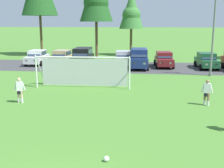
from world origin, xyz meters
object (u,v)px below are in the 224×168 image
(parked_car_slot_right, at_px, (164,59))
(soccer_goal, at_px, (84,70))
(parked_car_slot_far_left, at_px, (37,57))
(street_lamp, at_px, (215,36))
(parked_car_slot_center, at_px, (123,58))
(parked_car_slot_center_left, at_px, (83,57))
(player_striker_near, at_px, (207,92))
(parked_car_slot_center_right, at_px, (139,58))
(player_winger_left, at_px, (20,90))
(parked_car_slot_left, at_px, (62,57))
(parked_car_slot_far_right, at_px, (206,61))
(soccer_ball, at_px, (106,159))

(parked_car_slot_right, bearing_deg, soccer_goal, -122.62)
(parked_car_slot_far_left, distance_m, street_lamp, 20.20)
(soccer_goal, distance_m, street_lamp, 12.90)
(parked_car_slot_center, bearing_deg, soccer_goal, -101.27)
(parked_car_slot_right, height_order, street_lamp, street_lamp)
(parked_car_slot_center_left, bearing_deg, parked_car_slot_right, 6.83)
(player_striker_near, xyz_separation_m, parked_car_slot_center_right, (-4.66, 13.90, 0.29))
(player_winger_left, distance_m, parked_car_slot_right, 18.88)
(parked_car_slot_left, relative_size, parked_car_slot_right, 1.01)
(soccer_goal, xyz_separation_m, player_striker_near, (8.75, -4.40, -0.47))
(parked_car_slot_left, distance_m, parked_car_slot_center, 7.39)
(street_lamp, bearing_deg, parked_car_slot_far_right, 86.67)
(parked_car_slot_center, distance_m, parked_car_slot_far_right, 9.31)
(soccer_goal, distance_m, parked_car_slot_right, 12.80)
(parked_car_slot_left, xyz_separation_m, street_lamp, (16.39, -5.39, 2.93))
(soccer_ball, height_order, parked_car_slot_left, parked_car_slot_left)
(parked_car_slot_center_left, bearing_deg, parked_car_slot_center_right, -1.64)
(soccer_goal, bearing_deg, parked_car_slot_center_right, 66.71)
(parked_car_slot_far_right, bearing_deg, parked_car_slot_left, 176.97)
(parked_car_slot_center_left, bearing_deg, street_lamp, -16.01)
(soccer_goal, bearing_deg, parked_car_slot_right, 57.38)
(soccer_ball, relative_size, parked_car_slot_center, 0.05)
(soccer_goal, bearing_deg, player_winger_left, -120.44)
(player_winger_left, bearing_deg, parked_car_slot_center, 72.09)
(parked_car_slot_right, bearing_deg, soccer_ball, -98.14)
(player_striker_near, height_order, player_winger_left, same)
(parked_car_slot_left, bearing_deg, street_lamp, -18.21)
(player_striker_near, xyz_separation_m, parked_car_slot_center, (-6.52, 15.60, 0.05))
(soccer_goal, height_order, parked_car_slot_far_left, soccer_goal)
(player_striker_near, distance_m, parked_car_slot_far_left, 22.74)
(soccer_goal, distance_m, parked_car_slot_far_right, 15.46)
(player_striker_near, relative_size, parked_car_slot_center_left, 0.35)
(parked_car_slot_far_left, distance_m, parked_car_slot_center, 10.34)
(parked_car_slot_center_left, bearing_deg, soccer_goal, -76.84)
(soccer_ball, bearing_deg, soccer_goal, 105.86)
(soccer_ball, distance_m, parked_car_slot_far_left, 26.17)
(soccer_goal, bearing_deg, parked_car_slot_far_right, 41.89)
(soccer_goal, bearing_deg, street_lamp, 27.33)
(parked_car_slot_left, bearing_deg, soccer_goal, -65.28)
(player_striker_near, height_order, parked_car_slot_center_right, parked_car_slot_center_right)
(parked_car_slot_far_left, bearing_deg, soccer_ball, -63.52)
(street_lamp, bearing_deg, parked_car_slot_center, 149.10)
(soccer_ball, bearing_deg, parked_car_slot_center_right, 88.64)
(soccer_goal, distance_m, parked_car_slot_left, 12.34)
(player_winger_left, bearing_deg, parked_car_slot_left, 97.18)
(player_winger_left, distance_m, parked_car_slot_far_right, 21.33)
(street_lamp, bearing_deg, soccer_goal, -152.67)
(player_winger_left, xyz_separation_m, street_lamp, (14.32, 11.05, 2.98))
(parked_car_slot_center, bearing_deg, parked_car_slot_right, -5.12)
(player_winger_left, distance_m, parked_car_slot_far_left, 16.87)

